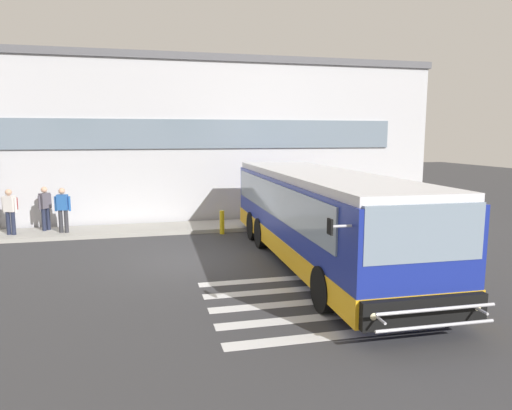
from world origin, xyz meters
TOP-DOWN VIEW (x-y plane):
  - ground_plane at (0.00, 0.00)m, footprint 80.00×90.00m
  - bay_paint_stripes at (2.00, -4.20)m, footprint 4.40×3.96m
  - terminal_building at (-0.69, 11.65)m, footprint 24.86×13.80m
  - boarding_curb at (0.00, 4.80)m, footprint 27.06×2.00m
  - bus_main_foreground at (3.45, -1.20)m, footprint 3.24×11.49m
  - passenger_near_column at (-6.20, 4.62)m, footprint 0.55×0.47m
  - passenger_by_doorway at (-5.13, 5.15)m, footprint 0.41×0.48m
  - passenger_at_curb_edge at (-4.40, 4.54)m, footprint 0.58×0.28m
  - safety_bollard_yellow at (1.41, 3.60)m, footprint 0.18×0.18m

SIDE VIEW (x-z plane):
  - ground_plane at x=0.00m, z-range -0.02..0.00m
  - bay_paint_stripes at x=2.00m, z-range 0.00..0.01m
  - boarding_curb at x=0.00m, z-range 0.00..0.15m
  - safety_bollard_yellow at x=1.41m, z-range 0.00..0.90m
  - passenger_by_doorway at x=-5.13m, z-range 0.24..1.92m
  - passenger_at_curb_edge at x=-4.40m, z-range 0.24..1.92m
  - passenger_near_column at x=-6.20m, z-range 0.28..1.95m
  - bus_main_foreground at x=3.45m, z-range -0.02..2.68m
  - terminal_building at x=-0.69m, z-range -0.01..7.08m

